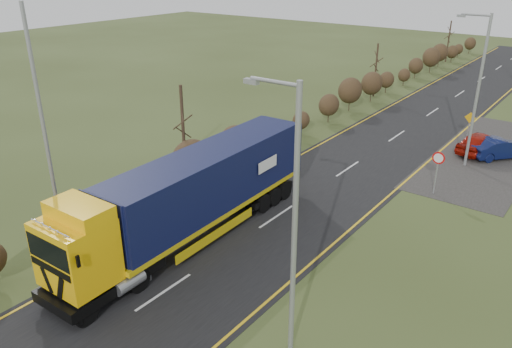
{
  "coord_description": "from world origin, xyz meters",
  "views": [
    {
      "loc": [
        12.91,
        -15.02,
        12.42
      ],
      "look_at": [
        -1.28,
        3.92,
        2.13
      ],
      "focal_mm": 35.0,
      "sensor_mm": 36.0,
      "label": 1
    }
  ],
  "objects_px": {
    "speed_sign": "(438,164)",
    "streetlight_near": "(292,215)",
    "car_red_hatchback": "(480,143)",
    "car_blue_sedan": "(500,148)",
    "lorry": "(192,193)"
  },
  "relations": [
    {
      "from": "car_blue_sedan",
      "to": "speed_sign",
      "type": "distance_m",
      "value": 8.4
    },
    {
      "from": "car_blue_sedan",
      "to": "streetlight_near",
      "type": "xyz_separation_m",
      "value": [
        -1.56,
        -23.38,
        4.48
      ]
    },
    {
      "from": "lorry",
      "to": "speed_sign",
      "type": "distance_m",
      "value": 14.04
    },
    {
      "from": "car_red_hatchback",
      "to": "speed_sign",
      "type": "height_order",
      "value": "speed_sign"
    },
    {
      "from": "car_red_hatchback",
      "to": "car_blue_sedan",
      "type": "height_order",
      "value": "car_red_hatchback"
    },
    {
      "from": "car_red_hatchback",
      "to": "car_blue_sedan",
      "type": "bearing_deg",
      "value": -177.18
    },
    {
      "from": "lorry",
      "to": "car_red_hatchback",
      "type": "bearing_deg",
      "value": 67.19
    },
    {
      "from": "speed_sign",
      "to": "car_red_hatchback",
      "type": "bearing_deg",
      "value": 87.85
    },
    {
      "from": "lorry",
      "to": "car_blue_sedan",
      "type": "distance_m",
      "value": 22.07
    },
    {
      "from": "speed_sign",
      "to": "streetlight_near",
      "type": "bearing_deg",
      "value": -89.7
    },
    {
      "from": "lorry",
      "to": "car_blue_sedan",
      "type": "relative_size",
      "value": 3.68
    },
    {
      "from": "car_blue_sedan",
      "to": "streetlight_near",
      "type": "relative_size",
      "value": 0.44
    },
    {
      "from": "car_red_hatchback",
      "to": "streetlight_near",
      "type": "distance_m",
      "value": 24.02
    },
    {
      "from": "streetlight_near",
      "to": "car_red_hatchback",
      "type": "bearing_deg",
      "value": 89.43
    },
    {
      "from": "car_blue_sedan",
      "to": "speed_sign",
      "type": "xyz_separation_m",
      "value": [
        -1.64,
        -8.16,
        1.13
      ]
    }
  ]
}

